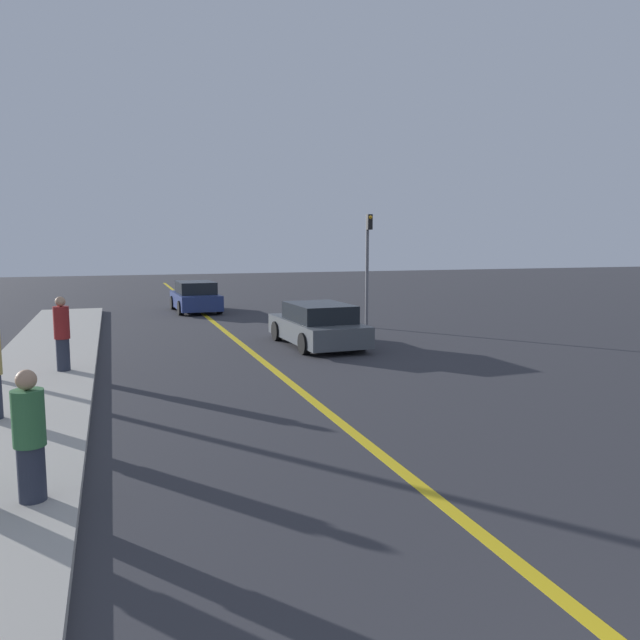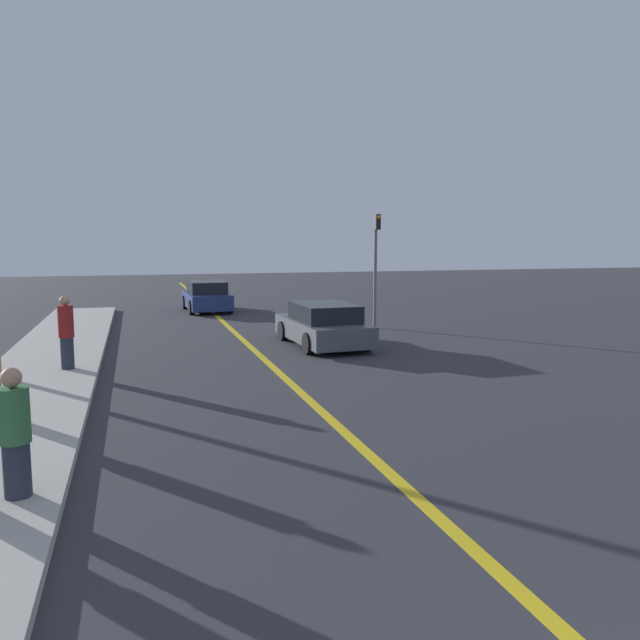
% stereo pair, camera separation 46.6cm
% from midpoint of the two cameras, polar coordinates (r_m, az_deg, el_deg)
% --- Properties ---
extents(road_center_line, '(0.20, 60.00, 0.01)m').
position_cam_midpoint_polar(road_center_line, '(19.21, -7.66, -2.38)').
color(road_center_line, gold).
rests_on(road_center_line, ground_plane).
extents(sidewalk_left, '(2.54, 29.39, 0.15)m').
position_cam_midpoint_polar(sidewalk_left, '(15.75, -25.34, -4.90)').
color(sidewalk_left, '#ADA89E').
rests_on(sidewalk_left, ground_plane).
extents(car_near_right_lane, '(2.12, 4.36, 1.31)m').
position_cam_midpoint_polar(car_near_right_lane, '(19.07, -0.91, -0.49)').
color(car_near_right_lane, '#4C5156').
rests_on(car_near_right_lane, ground_plane).
extents(car_ahead_center, '(2.02, 4.04, 1.37)m').
position_cam_midpoint_polar(car_ahead_center, '(28.80, -11.77, 2.05)').
color(car_ahead_center, navy).
rests_on(car_ahead_center, ground_plane).
extents(pedestrian_near_curb, '(0.37, 0.37, 1.58)m').
position_cam_midpoint_polar(pedestrian_near_curb, '(8.25, -26.53, -9.50)').
color(pedestrian_near_curb, '#282D3D').
rests_on(pedestrian_near_curb, sidewalk_left).
extents(pedestrian_by_sign, '(0.36, 0.36, 1.76)m').
position_cam_midpoint_polar(pedestrian_by_sign, '(15.93, -23.30, -1.16)').
color(pedestrian_by_sign, '#282D3D').
rests_on(pedestrian_by_sign, sidewalk_left).
extents(traffic_light, '(0.18, 0.40, 4.14)m').
position_cam_midpoint_polar(traffic_light, '(22.90, 3.80, 5.60)').
color(traffic_light, slate).
rests_on(traffic_light, ground_plane).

